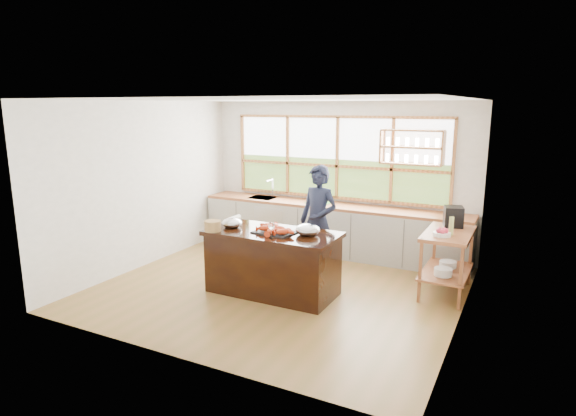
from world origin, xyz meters
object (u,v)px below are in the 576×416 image
Objects in this scene: cook at (318,222)px; wicker_basket at (213,226)px; espresso_machine at (453,217)px; island at (273,262)px.

wicker_basket is (-1.05, -1.28, 0.10)m from cook.
espresso_machine is 1.27× the size of wicker_basket.
cook is 1.66m from wicker_basket.
wicker_basket is at bearing -155.33° from island.
wicker_basket is (-2.95, -1.80, -0.07)m from espresso_machine.
espresso_machine reaches higher than wicker_basket.
island is at bearing -95.94° from cook.
espresso_machine is (2.19, 1.45, 0.59)m from island.
cook is at bearing 50.73° from wicker_basket.
espresso_machine is (1.90, 0.52, 0.17)m from cook.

